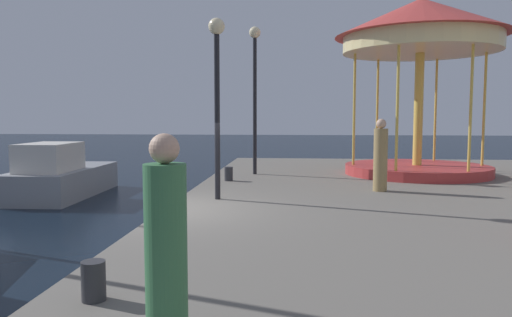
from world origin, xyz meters
TOP-DOWN VIEW (x-y plane):
  - ground_plane at (0.00, 0.00)m, footprint 120.00×120.00m
  - quay_dock at (6.07, 0.00)m, footprint 12.15×23.79m
  - motorboat_grey at (-5.11, 5.82)m, footprint 2.16×4.76m
  - carousel at (6.44, 6.30)m, footprint 5.29×5.29m
  - lamp_post_mid_promenade at (0.89, 1.19)m, footprint 0.36×0.36m
  - lamp_post_far_end at (1.30, 5.95)m, footprint 0.36×0.36m
  - bollard_north at (0.63, -4.82)m, footprint 0.24×0.24m
  - bollard_south at (0.69, 4.27)m, footprint 0.24×0.24m
  - person_by_the_water at (1.61, -5.67)m, footprint 0.34×0.34m
  - person_far_corner at (4.69, 2.70)m, footprint 0.34×0.34m

SIDE VIEW (x-z plane):
  - ground_plane at x=0.00m, z-range 0.00..0.00m
  - quay_dock at x=6.07m, z-range 0.00..0.80m
  - motorboat_grey at x=-5.11m, z-range -0.23..1.58m
  - bollard_north at x=0.63m, z-range 0.80..1.20m
  - bollard_south at x=0.69m, z-range 0.80..1.20m
  - person_by_the_water at x=1.61m, z-range 0.74..2.45m
  - person_far_corner at x=4.69m, z-range 0.74..2.53m
  - lamp_post_mid_promenade at x=0.89m, z-range 1.56..5.52m
  - lamp_post_far_end at x=1.30m, z-range 1.62..6.25m
  - carousel at x=6.44m, z-range 2.18..7.65m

